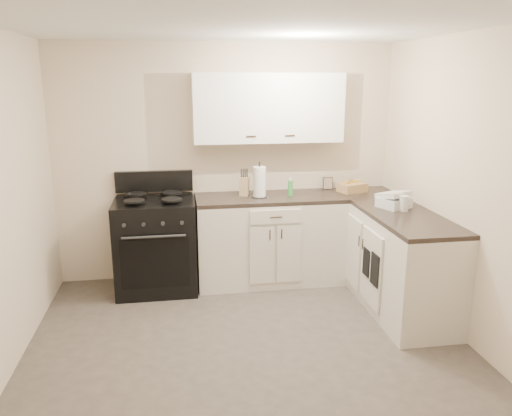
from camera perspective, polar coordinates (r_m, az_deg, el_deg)
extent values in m
plane|color=#473F38|center=(4.13, -0.50, -16.52)|extent=(3.60, 3.60, 0.00)
plane|color=white|center=(3.56, -0.60, 20.52)|extent=(3.60, 3.60, 0.00)
plane|color=beige|center=(5.39, -3.40, 5.13)|extent=(3.60, 0.00, 3.60)
plane|color=beige|center=(4.29, 23.98, 1.44)|extent=(0.00, 3.60, 3.60)
plane|color=beige|center=(1.98, 7.40, -11.92)|extent=(3.60, 0.00, 3.60)
cube|color=silver|center=(5.36, 1.59, -3.74)|extent=(1.55, 0.60, 0.90)
cube|color=silver|center=(5.08, 15.03, -5.28)|extent=(0.60, 1.90, 0.90)
cube|color=black|center=(5.23, 1.62, 1.16)|extent=(1.55, 0.60, 0.04)
cube|color=black|center=(4.95, 15.39, -0.15)|extent=(0.60, 1.90, 0.04)
cube|color=white|center=(5.24, 1.39, 11.37)|extent=(1.55, 0.30, 0.70)
cube|color=black|center=(5.25, -11.33, -4.30)|extent=(0.80, 0.69, 0.97)
cube|color=#CFB27F|center=(5.23, -1.35, 2.48)|extent=(0.11, 0.11, 0.20)
cylinder|color=white|center=(5.15, 0.40, 2.99)|extent=(0.13, 0.13, 0.32)
cylinder|color=green|center=(5.24, 3.95, 2.29)|extent=(0.06, 0.06, 0.16)
cube|color=black|center=(5.60, 8.21, 2.82)|extent=(0.11, 0.04, 0.14)
cube|color=tan|center=(5.51, 10.94, 2.31)|extent=(0.34, 0.28, 0.10)
cube|color=silver|center=(4.93, 15.48, 0.60)|extent=(0.34, 0.33, 0.09)
cylinder|color=silver|center=(4.82, 16.54, 0.51)|extent=(0.09, 0.09, 0.14)
cube|color=black|center=(4.58, 13.48, -6.89)|extent=(0.02, 0.17, 0.29)
cube|color=black|center=(4.76, 12.54, -6.08)|extent=(0.02, 0.15, 0.26)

